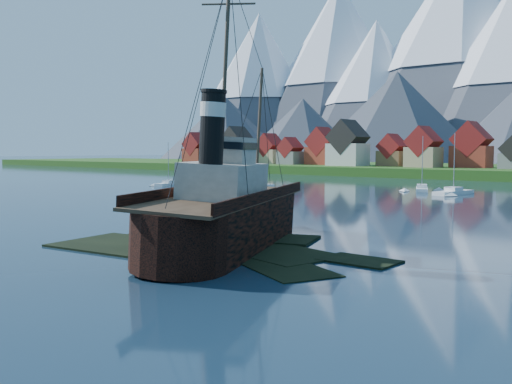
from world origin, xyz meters
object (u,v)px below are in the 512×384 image
Objects in this scene: sailboat_a at (169,184)px; sailboat_b at (258,186)px; sailboat_c at (422,190)px; tugboat_wreck at (238,212)px; sailboat_e at (453,193)px.

sailboat_b is at bearing 10.03° from sailboat_a.
sailboat_b is 0.88× the size of sailboat_c.
sailboat_b is (20.85, 10.06, 0.01)m from sailboat_a.
sailboat_e is at bearing 72.47° from tugboat_wreck.
sailboat_a is 0.91× the size of sailboat_c.
tugboat_wreck reaches higher than sailboat_b.
sailboat_a is 1.03× the size of sailboat_b.
sailboat_e is at bearing 46.44° from sailboat_b.
sailboat_a is 0.88× the size of sailboat_e.
tugboat_wreck reaches higher than sailboat_e.
tugboat_wreck is 2.55× the size of sailboat_c.
sailboat_c is at bearing 5.84° from sailboat_a.
sailboat_c reaches higher than sailboat_b.
sailboat_c is at bearing 160.32° from sailboat_e.
sailboat_c is (35.89, 12.36, 0.02)m from sailboat_b.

